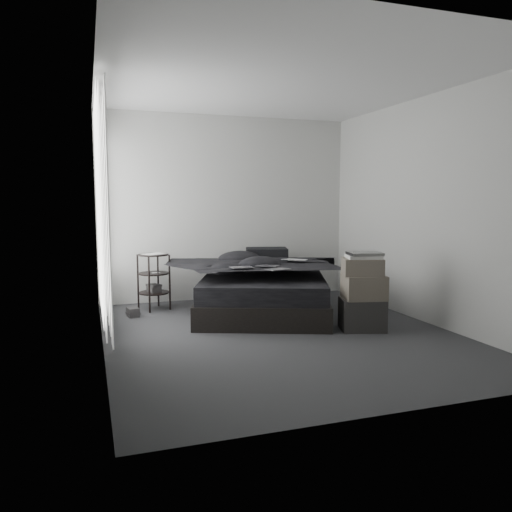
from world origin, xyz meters
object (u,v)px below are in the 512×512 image
object	(u,v)px
side_stand	(154,282)
box_lower	(362,314)
bed	(264,302)
laptop	(293,255)

from	to	relation	value
side_stand	box_lower	bearing A→B (deg)	-40.90
side_stand	box_lower	world-z (taller)	side_stand
bed	box_lower	xyz separation A→B (m)	(0.75, -1.13, 0.04)
bed	laptop	bearing A→B (deg)	7.50
laptop	side_stand	world-z (taller)	laptop
bed	side_stand	bearing A→B (deg)	174.70
bed	laptop	distance (m)	0.70
laptop	side_stand	bearing A→B (deg)	-164.68
laptop	side_stand	xyz separation A→B (m)	(-1.65, 0.72, -0.37)
laptop	box_lower	world-z (taller)	laptop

